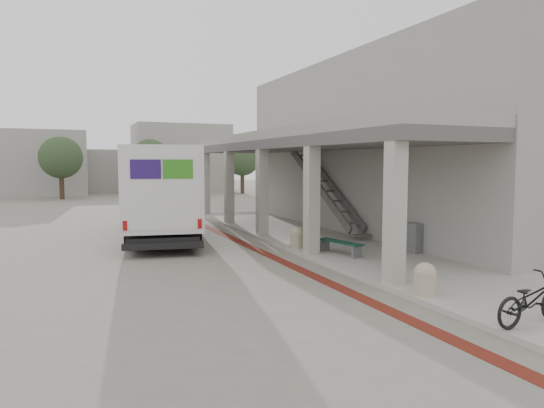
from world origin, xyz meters
name	(u,v)px	position (x,y,z in m)	size (l,w,h in m)	color
ground	(252,266)	(0.00, 0.00, 0.00)	(120.00, 120.00, 0.00)	slate
bike_lane_stripe	(259,251)	(1.00, 2.00, 0.01)	(0.35, 40.00, 0.01)	#601D13
sidewalk	(373,253)	(4.00, 0.00, 0.06)	(4.40, 28.00, 0.12)	gray
transit_building	(369,149)	(6.83, 4.50, 3.40)	(7.60, 17.00, 7.00)	gray
distant_backdrop	(87,163)	(-2.84, 35.89, 2.70)	(28.00, 10.00, 6.50)	gray
tree_left	(61,158)	(-5.00, 28.00, 3.18)	(3.20, 3.20, 4.80)	#38281C
tree_mid	(150,158)	(2.00, 30.00, 3.18)	(3.20, 3.20, 4.80)	#38281C
tree_right	(242,158)	(10.00, 29.00, 3.18)	(3.20, 3.20, 4.80)	#38281C
fedex_truck	(163,191)	(-1.35, 5.81, 1.80)	(3.81, 8.23, 3.38)	black
bench	(340,245)	(2.78, -0.04, 0.40)	(0.70, 1.72, 0.39)	slate
bollard_near	(425,279)	(2.10, -4.55, 0.46)	(0.45, 0.45, 0.68)	tan
bollard_far	(298,237)	(2.10, 1.45, 0.46)	(0.45, 0.45, 0.68)	gray
utility_cabinet	(413,238)	(5.00, -0.61, 0.57)	(0.40, 0.54, 0.89)	slate
bicycle_black	(531,300)	(2.50, -6.71, 0.55)	(0.57, 1.64, 0.86)	black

